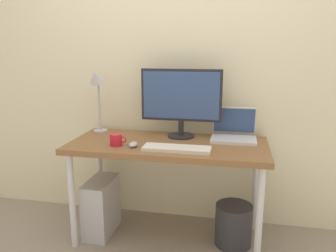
{
  "coord_description": "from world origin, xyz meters",
  "views": [
    {
      "loc": [
        0.45,
        -2.23,
        1.38
      ],
      "look_at": [
        0.0,
        0.0,
        0.85
      ],
      "focal_mm": 36.01,
      "sensor_mm": 36.0,
      "label": 1
    }
  ],
  "objects_px": {
    "laptop": "(234,131)",
    "keyboard": "(177,149)",
    "desk_lamp": "(97,87)",
    "coffee_mug": "(116,140)",
    "desk": "(168,152)",
    "wastebasket": "(233,225)",
    "monitor": "(181,99)",
    "computer_tower": "(101,206)",
    "mouse": "(133,144)"
  },
  "relations": [
    {
      "from": "desk_lamp",
      "to": "coffee_mug",
      "type": "xyz_separation_m",
      "value": [
        0.26,
        -0.32,
        -0.32
      ]
    },
    {
      "from": "desk_lamp",
      "to": "monitor",
      "type": "bearing_deg",
      "value": -0.1
    },
    {
      "from": "monitor",
      "to": "laptop",
      "type": "bearing_deg",
      "value": 2.53
    },
    {
      "from": "desk",
      "to": "mouse",
      "type": "relative_size",
      "value": 15.31
    },
    {
      "from": "desk",
      "to": "wastebasket",
      "type": "xyz_separation_m",
      "value": [
        0.48,
        -0.0,
        -0.51
      ]
    },
    {
      "from": "coffee_mug",
      "to": "desk",
      "type": "bearing_deg",
      "value": 22.75
    },
    {
      "from": "computer_tower",
      "to": "mouse",
      "type": "bearing_deg",
      "value": -21.14
    },
    {
      "from": "coffee_mug",
      "to": "desk_lamp",
      "type": "bearing_deg",
      "value": 129.15
    },
    {
      "from": "keyboard",
      "to": "computer_tower",
      "type": "distance_m",
      "value": 0.82
    },
    {
      "from": "desk_lamp",
      "to": "coffee_mug",
      "type": "distance_m",
      "value": 0.52
    },
    {
      "from": "mouse",
      "to": "desk_lamp",
      "type": "bearing_deg",
      "value": 139.58
    },
    {
      "from": "desk",
      "to": "laptop",
      "type": "bearing_deg",
      "value": 23.28
    },
    {
      "from": "keyboard",
      "to": "mouse",
      "type": "xyz_separation_m",
      "value": [
        -0.3,
        0.02,
        0.01
      ]
    },
    {
      "from": "computer_tower",
      "to": "keyboard",
      "type": "bearing_deg",
      "value": -12.85
    },
    {
      "from": "monitor",
      "to": "coffee_mug",
      "type": "distance_m",
      "value": 0.56
    },
    {
      "from": "laptop",
      "to": "keyboard",
      "type": "height_order",
      "value": "laptop"
    },
    {
      "from": "desk",
      "to": "laptop",
      "type": "xyz_separation_m",
      "value": [
        0.45,
        0.19,
        0.13
      ]
    },
    {
      "from": "desk_lamp",
      "to": "laptop",
      "type": "bearing_deg",
      "value": 0.88
    },
    {
      "from": "desk",
      "to": "mouse",
      "type": "height_order",
      "value": "mouse"
    },
    {
      "from": "desk",
      "to": "laptop",
      "type": "distance_m",
      "value": 0.51
    },
    {
      "from": "desk_lamp",
      "to": "mouse",
      "type": "relative_size",
      "value": 5.56
    },
    {
      "from": "laptop",
      "to": "computer_tower",
      "type": "bearing_deg",
      "value": -166.82
    },
    {
      "from": "computer_tower",
      "to": "desk",
      "type": "bearing_deg",
      "value": 3.51
    },
    {
      "from": "desk",
      "to": "coffee_mug",
      "type": "distance_m",
      "value": 0.38
    },
    {
      "from": "desk_lamp",
      "to": "desk",
      "type": "bearing_deg",
      "value": -16.74
    },
    {
      "from": "laptop",
      "to": "mouse",
      "type": "bearing_deg",
      "value": -152.55
    },
    {
      "from": "monitor",
      "to": "desk_lamp",
      "type": "height_order",
      "value": "monitor"
    },
    {
      "from": "desk_lamp",
      "to": "computer_tower",
      "type": "distance_m",
      "value": 0.91
    },
    {
      "from": "coffee_mug",
      "to": "mouse",
      "type": "bearing_deg",
      "value": -4.04
    },
    {
      "from": "coffee_mug",
      "to": "computer_tower",
      "type": "bearing_deg",
      "value": 148.71
    },
    {
      "from": "laptop",
      "to": "monitor",
      "type": "bearing_deg",
      "value": -177.47
    },
    {
      "from": "coffee_mug",
      "to": "computer_tower",
      "type": "height_order",
      "value": "coffee_mug"
    },
    {
      "from": "computer_tower",
      "to": "laptop",
      "type": "bearing_deg",
      "value": 13.18
    },
    {
      "from": "coffee_mug",
      "to": "wastebasket",
      "type": "xyz_separation_m",
      "value": [
        0.81,
        0.14,
        -0.62
      ]
    },
    {
      "from": "monitor",
      "to": "keyboard",
      "type": "bearing_deg",
      "value": -84.93
    },
    {
      "from": "computer_tower",
      "to": "wastebasket",
      "type": "height_order",
      "value": "computer_tower"
    },
    {
      "from": "laptop",
      "to": "coffee_mug",
      "type": "xyz_separation_m",
      "value": [
        -0.78,
        -0.33,
        -0.02
      ]
    },
    {
      "from": "desk",
      "to": "keyboard",
      "type": "distance_m",
      "value": 0.21
    },
    {
      "from": "laptop",
      "to": "coffee_mug",
      "type": "distance_m",
      "value": 0.85
    },
    {
      "from": "desk_lamp",
      "to": "computer_tower",
      "type": "bearing_deg",
      "value": -69.0
    },
    {
      "from": "laptop",
      "to": "wastebasket",
      "type": "xyz_separation_m",
      "value": [
        0.03,
        -0.19,
        -0.64
      ]
    },
    {
      "from": "coffee_mug",
      "to": "wastebasket",
      "type": "height_order",
      "value": "coffee_mug"
    },
    {
      "from": "mouse",
      "to": "computer_tower",
      "type": "xyz_separation_m",
      "value": [
        -0.3,
        0.12,
        -0.54
      ]
    },
    {
      "from": "laptop",
      "to": "keyboard",
      "type": "relative_size",
      "value": 0.73
    },
    {
      "from": "desk_lamp",
      "to": "wastebasket",
      "type": "relative_size",
      "value": 1.67
    },
    {
      "from": "mouse",
      "to": "coffee_mug",
      "type": "height_order",
      "value": "coffee_mug"
    },
    {
      "from": "keyboard",
      "to": "desk",
      "type": "bearing_deg",
      "value": 118.82
    },
    {
      "from": "desk_lamp",
      "to": "coffee_mug",
      "type": "bearing_deg",
      "value": -50.85
    },
    {
      "from": "laptop",
      "to": "keyboard",
      "type": "bearing_deg",
      "value": -134.57
    },
    {
      "from": "coffee_mug",
      "to": "computer_tower",
      "type": "xyz_separation_m",
      "value": [
        -0.18,
        0.11,
        -0.56
      ]
    }
  ]
}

